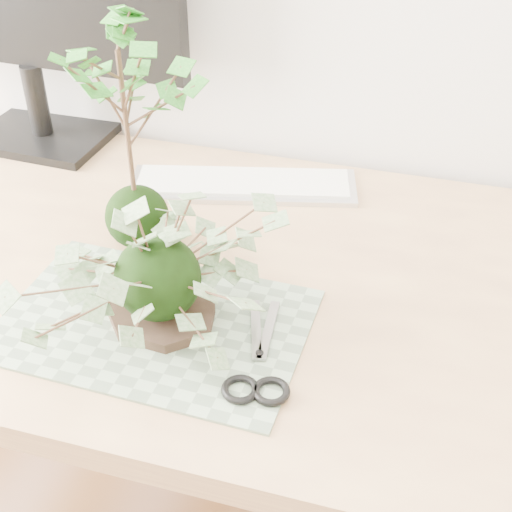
# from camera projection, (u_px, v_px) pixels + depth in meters

# --- Properties ---
(desk) EXTENTS (1.60, 0.70, 0.74)m
(desk) POSITION_uv_depth(u_px,v_px,m) (221.00, 313.00, 1.09)
(desk) COLOR tan
(desk) RESTS_ON ground_plane
(cutting_mat) EXTENTS (0.40, 0.28, 0.00)m
(cutting_mat) POSITION_uv_depth(u_px,v_px,m) (155.00, 323.00, 0.94)
(cutting_mat) COLOR #5D7159
(cutting_mat) RESTS_ON desk
(stone_dish) EXTENTS (0.16, 0.16, 0.01)m
(stone_dish) POSITION_uv_depth(u_px,v_px,m) (162.00, 316.00, 0.94)
(stone_dish) COLOR black
(stone_dish) RESTS_ON cutting_mat
(ivy_kokedama) EXTENTS (0.34, 0.34, 0.22)m
(ivy_kokedama) POSITION_uv_depth(u_px,v_px,m) (154.00, 244.00, 0.87)
(ivy_kokedama) COLOR black
(ivy_kokedama) RESTS_ON stone_dish
(maple_kokedama) EXTENTS (0.25, 0.25, 0.40)m
(maple_kokedama) POSITION_uv_depth(u_px,v_px,m) (120.00, 68.00, 0.92)
(maple_kokedama) COLOR black
(maple_kokedama) RESTS_ON desk
(keyboard) EXTENTS (0.40, 0.20, 0.01)m
(keyboard) POSITION_uv_depth(u_px,v_px,m) (243.00, 184.00, 1.22)
(keyboard) COLOR silver
(keyboard) RESTS_ON desk
(scissors) EXTENTS (0.09, 0.19, 0.01)m
(scissors) POSITION_uv_depth(u_px,v_px,m) (253.00, 375.00, 0.85)
(scissors) COLOR gray
(scissors) RESTS_ON cutting_mat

